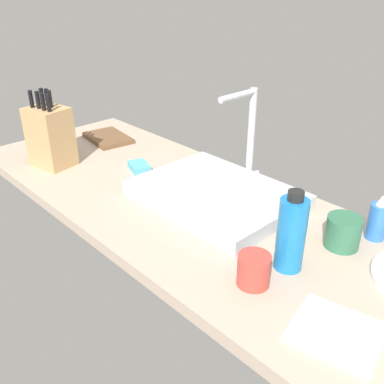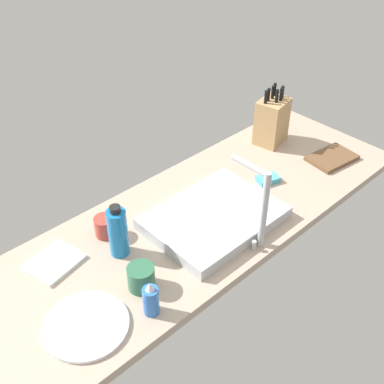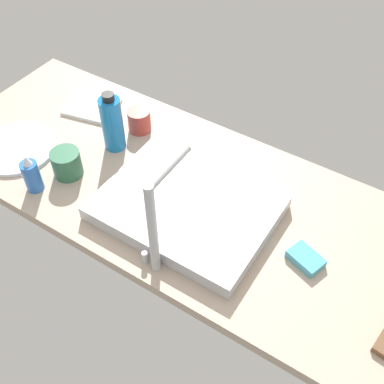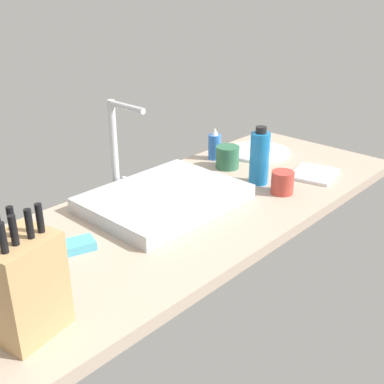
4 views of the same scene
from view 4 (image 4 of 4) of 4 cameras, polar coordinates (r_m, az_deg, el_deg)
countertop_slab at (r=147.87cm, az=-1.94°, el=-3.12°), size 180.33×62.95×3.50cm
sink_basin at (r=151.70cm, az=-3.28°, el=-0.72°), size 47.70×35.76×4.56cm
faucet at (r=156.47cm, az=-8.87°, el=6.19°), size 5.50×16.38×31.08cm
knife_block at (r=100.95cm, az=-19.42°, el=-10.41°), size 15.94×13.94×27.16cm
soap_bottle at (r=190.05cm, az=2.70°, el=5.53°), size 5.01×5.01×12.71cm
water_bottle at (r=166.81cm, az=8.03°, el=4.09°), size 6.77×6.77×20.37cm
dinner_plate at (r=199.75cm, az=7.92°, el=4.78°), size 25.45×25.45×1.20cm
dish_towel at (r=180.32cm, az=14.32°, el=2.09°), size 19.57×17.75×1.20cm
coffee_mug at (r=162.00cm, az=10.71°, el=1.13°), size 7.56×7.56×7.58cm
ceramic_cup at (r=181.51cm, az=4.24°, el=4.16°), size 8.86×8.86×8.36cm
dish_sponge at (r=131.10cm, az=-13.48°, el=-6.18°), size 10.44×8.55×2.40cm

